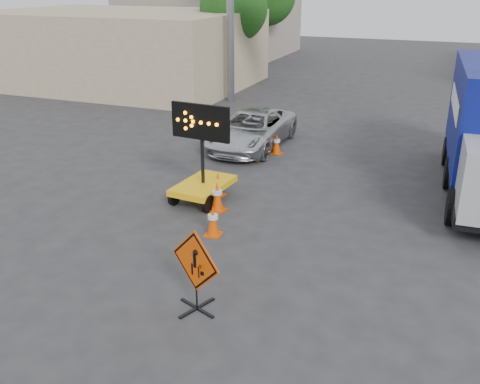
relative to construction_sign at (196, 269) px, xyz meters
The scene contains 12 objects.
ground 1.47m from the construction_sign, 87.14° to the right, with size 100.00×100.00×0.00m, color #2D2D30.
storefront_left_near 23.44m from the construction_sign, 126.55° to the left, with size 14.00×10.00×4.00m, color #C6B48F.
storefront_left_far 36.07m from the construction_sign, 114.49° to the left, with size 12.00×10.00×4.40m, color #A29287.
tree_left_near 22.51m from the construction_sign, 110.89° to the left, with size 3.71×3.71×6.03m.
construction_sign is the anchor object (origin of this frame).
arrow_board 5.25m from the construction_sign, 114.34° to the left, with size 1.70×1.98×2.69m.
pickup_truck 10.30m from the construction_sign, 105.23° to the left, with size 2.16×4.69×1.30m, color silver.
cone_a 3.11m from the construction_sign, 109.10° to the left, with size 0.39×0.39×0.75m.
cone_b 4.55m from the construction_sign, 109.53° to the left, with size 0.48×0.48×0.81m.
cone_c 5.60m from the construction_sign, 110.18° to the left, with size 0.41×0.41×0.70m.
cone_d 8.86m from the construction_sign, 103.13° to the left, with size 0.46×0.46×0.69m.
cone_e 9.66m from the construction_sign, 99.66° to the left, with size 0.44×0.44×0.72m.
Camera 1 is at (3.82, -6.27, 5.71)m, focal length 40.00 mm.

